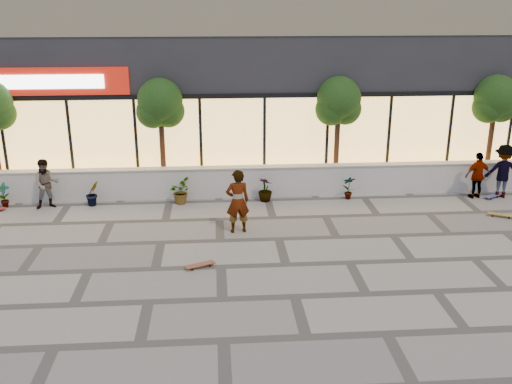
{
  "coord_description": "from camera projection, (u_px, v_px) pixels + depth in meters",
  "views": [
    {
      "loc": [
        -1.71,
        -11.29,
        6.35
      ],
      "look_at": [
        -0.62,
        3.57,
        1.3
      ],
      "focal_mm": 40.0,
      "sensor_mm": 36.0,
      "label": 1
    }
  ],
  "objects": [
    {
      "name": "tree_east",
      "position": [
        495.0,
        102.0,
        19.69
      ],
      "size": [
        1.6,
        1.5,
        3.92
      ],
      "color": "#402316",
      "rests_on": "ground"
    },
    {
      "name": "shrub_d",
      "position": [
        265.0,
        189.0,
        18.78
      ],
      "size": [
        0.64,
        0.64,
        0.81
      ],
      "primitive_type": "imported",
      "rotation": [
        0.0,
        0.0,
        2.46
      ],
      "color": "black",
      "rests_on": "ground"
    },
    {
      "name": "skater_left",
      "position": [
        46.0,
        184.0,
        18.02
      ],
      "size": [
        0.93,
        0.82,
        1.61
      ],
      "primitive_type": "imported",
      "rotation": [
        0.0,
        0.0,
        0.3
      ],
      "color": "tan",
      "rests_on": "ground"
    },
    {
      "name": "skater_center",
      "position": [
        238.0,
        201.0,
        16.12
      ],
      "size": [
        0.74,
        0.54,
        1.85
      ],
      "primitive_type": "imported",
      "rotation": [
        0.0,
        0.0,
        3.29
      ],
      "color": "silver",
      "rests_on": "ground"
    },
    {
      "name": "shrub_a",
      "position": [
        3.0,
        195.0,
        18.19
      ],
      "size": [
        0.43,
        0.29,
        0.81
      ],
      "primitive_type": "imported",
      "color": "black",
      "rests_on": "ground"
    },
    {
      "name": "shrub_e",
      "position": [
        349.0,
        187.0,
        18.97
      ],
      "size": [
        0.46,
        0.35,
        0.81
      ],
      "primitive_type": "imported",
      "rotation": [
        0.0,
        0.0,
        3.28
      ],
      "color": "black",
      "rests_on": "ground"
    },
    {
      "name": "skater_right_near",
      "position": [
        478.0,
        175.0,
        18.97
      ],
      "size": [
        0.97,
        0.53,
        1.57
      ],
      "primitive_type": "imported",
      "rotation": [
        0.0,
        0.0,
        3.31
      ],
      "color": "silver",
      "rests_on": "ground"
    },
    {
      "name": "retail_building",
      "position": [
        255.0,
        54.0,
        23.25
      ],
      "size": [
        24.0,
        9.17,
        8.5
      ],
      "color": "#26272C",
      "rests_on": "ground"
    },
    {
      "name": "skateboard_right_near",
      "position": [
        501.0,
        215.0,
        17.49
      ],
      "size": [
        0.78,
        0.52,
        0.09
      ],
      "rotation": [
        0.0,
        0.0,
        -0.46
      ],
      "color": "olive",
      "rests_on": "ground"
    },
    {
      "name": "planter_wall",
      "position": [
        267.0,
        181.0,
        19.27
      ],
      "size": [
        22.0,
        0.42,
        1.04
      ],
      "color": "silver",
      "rests_on": "ground"
    },
    {
      "name": "tree_mideast",
      "position": [
        339.0,
        104.0,
        19.31
      ],
      "size": [
        1.6,
        1.5,
        3.92
      ],
      "color": "#402316",
      "rests_on": "ground"
    },
    {
      "name": "skater_right_far",
      "position": [
        503.0,
        171.0,
        19.03
      ],
      "size": [
        1.27,
        0.88,
        1.8
      ],
      "primitive_type": "imported",
      "rotation": [
        0.0,
        0.0,
        2.95
      ],
      "color": "maroon",
      "rests_on": "ground"
    },
    {
      "name": "skateboard_center",
      "position": [
        200.0,
        265.0,
        14.19
      ],
      "size": [
        0.78,
        0.48,
        0.09
      ],
      "rotation": [
        0.0,
        0.0,
        0.41
      ],
      "color": "brown",
      "rests_on": "ground"
    },
    {
      "name": "shrub_b",
      "position": [
        93.0,
        193.0,
        18.39
      ],
      "size": [
        0.57,
        0.57,
        0.81
      ],
      "primitive_type": "imported",
      "rotation": [
        0.0,
        0.0,
        0.82
      ],
      "color": "black",
      "rests_on": "ground"
    },
    {
      "name": "tree_midwest",
      "position": [
        160.0,
        106.0,
        18.89
      ],
      "size": [
        1.6,
        1.5,
        3.92
      ],
      "color": "#402316",
      "rests_on": "ground"
    },
    {
      "name": "skateboard_right_far",
      "position": [
        494.0,
        195.0,
        19.18
      ],
      "size": [
        0.83,
        0.59,
        0.1
      ],
      "rotation": [
        0.0,
        0.0,
        0.51
      ],
      "color": "#494A86",
      "rests_on": "ground"
    },
    {
      "name": "shrub_c",
      "position": [
        180.0,
        191.0,
        18.58
      ],
      "size": [
        0.68,
        0.77,
        0.81
      ],
      "primitive_type": "imported",
      "rotation": [
        0.0,
        0.0,
        1.64
      ],
      "color": "black",
      "rests_on": "ground"
    },
    {
      "name": "ground",
      "position": [
        295.0,
        297.0,
        12.82
      ],
      "size": [
        80.0,
        80.0,
        0.0
      ],
      "primitive_type": "plane",
      "color": "#A29A8C",
      "rests_on": "ground"
    }
  ]
}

